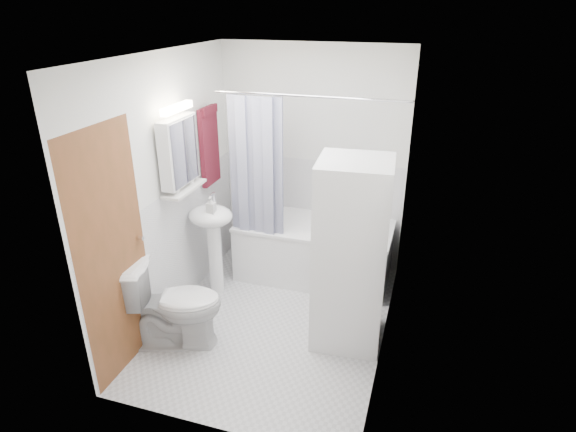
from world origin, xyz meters
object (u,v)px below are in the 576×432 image
(bathtub, at_px, (314,248))
(sink, at_px, (212,230))
(washer_dryer, at_px, (350,255))
(toilet, at_px, (175,304))

(bathtub, height_order, sink, sink)
(bathtub, height_order, washer_dryer, washer_dryer)
(bathtub, relative_size, toilet, 2.00)
(sink, bearing_deg, toilet, -87.72)
(sink, bearing_deg, bathtub, 33.92)
(toilet, bearing_deg, bathtub, -49.25)
(sink, relative_size, washer_dryer, 0.63)
(sink, height_order, washer_dryer, washer_dryer)
(bathtub, xyz_separation_m, toilet, (-0.86, -1.45, 0.06))
(washer_dryer, bearing_deg, toilet, -163.89)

